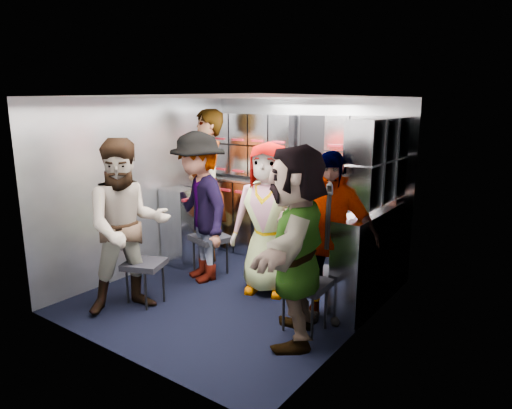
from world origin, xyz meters
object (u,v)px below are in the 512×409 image
Objects in this scene: attendant_standing at (208,186)px; attendant_arc_d at (328,237)px; jump_seat_near_right at (305,287)px; attendant_arc_a at (128,227)px; jump_seat_near_left at (144,266)px; jump_seat_mid_left at (210,240)px; attendant_arc_c at (268,219)px; attendant_arc_b at (199,207)px; attendant_arc_e at (296,245)px; jump_seat_center at (277,249)px; jump_seat_mid_right at (334,276)px.

attendant_arc_d is at bearing 30.29° from attendant_standing.
jump_seat_near_right is 1.81m from attendant_arc_a.
jump_seat_mid_left reaches higher than jump_seat_near_left.
jump_seat_near_right is 1.03m from attendant_arc_c.
attendant_arc_d is (1.67, 0.80, 0.41)m from jump_seat_near_left.
attendant_standing is at bearing 148.34° from attendant_arc_b.
attendant_arc_d reaches higher than jump_seat_near_left.
attendant_arc_e is at bearing -24.33° from jump_seat_mid_left.
jump_seat_center is 1.06× the size of jump_seat_near_right.
attendant_standing is (-1.27, 0.28, 0.55)m from jump_seat_center.
attendant_arc_e is (-0.04, -0.53, 0.05)m from attendant_arc_d.
attendant_standing is (-0.41, 1.46, 0.59)m from jump_seat_near_left.
jump_seat_mid_left is at bearing 154.28° from attendant_arc_d.
attendant_arc_e is (-0.04, -0.71, 0.50)m from jump_seat_mid_right.
attendant_arc_e is (1.64, 0.45, -0.00)m from attendant_arc_a.
jump_seat_mid_right is at bearing 30.30° from jump_seat_near_left.
jump_seat_mid_left is 0.86m from jump_seat_center.
jump_seat_near_left is 1.01m from jump_seat_mid_left.
jump_seat_near_left is 0.50m from attendant_arc_a.
attendant_arc_b is 0.86m from attendant_arc_c.
jump_seat_near_right reaches higher than jump_seat_mid_right.
jump_seat_center is 0.29× the size of attendant_arc_e.
attendant_arc_d is (1.67, 0.98, -0.05)m from attendant_arc_a.
attendant_arc_c is 0.84m from attendant_arc_d.
jump_seat_near_right is at bearing 155.04° from attendant_arc_e.
attendant_arc_a is (-0.86, -1.36, 0.43)m from jump_seat_center.
jump_seat_mid_left is at bearing 179.06° from jump_seat_mid_right.
attendant_arc_b is at bearing 29.71° from attendant_arc_a.
attendant_standing reaches higher than jump_seat_center.
jump_seat_mid_right is 0.24× the size of attendant_arc_a.
attendant_arc_d is (0.81, -0.38, 0.38)m from jump_seat_center.
jump_seat_mid_right is at bearing -16.99° from attendant_arc_c.
attendant_arc_e reaches higher than attendant_arc_c.
attendant_arc_c is at bearing 49.28° from jump_seat_near_left.
jump_seat_mid_left is 0.26× the size of attendant_standing.
attendant_arc_e is (0.78, -0.73, 0.04)m from attendant_arc_c.
attendant_standing is at bearing 133.23° from jump_seat_mid_left.
attendant_arc_d is at bearing -7.14° from jump_seat_mid_left.
attendant_arc_e reaches higher than attendant_arc_d.
attendant_arc_a is (-0.02, -1.19, 0.43)m from jump_seat_mid_left.
jump_seat_near_left is 0.97× the size of jump_seat_mid_left.
jump_seat_center is 0.43m from attendant_arc_c.
jump_seat_near_right is (1.64, 0.45, 0.02)m from jump_seat_near_left.
attendant_arc_b is (-0.84, -0.35, 0.44)m from jump_seat_center.
attendant_arc_b is (-1.65, -0.15, 0.51)m from jump_seat_mid_right.
jump_seat_near_right is 2.35m from attendant_standing.
jump_seat_near_left is at bearing -146.17° from attendant_arc_c.
attendant_arc_d is at bearing -25.16° from jump_seat_center.
jump_seat_center is 1.06m from jump_seat_near_right.
attendant_arc_d is at bearing 84.20° from jump_seat_near_right.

